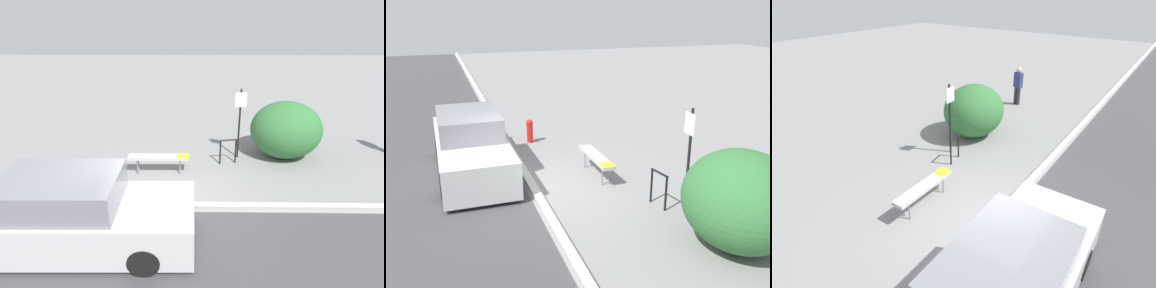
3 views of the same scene
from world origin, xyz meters
TOP-DOWN VIEW (x-y plane):
  - ground_plane at (0.00, 0.00)m, footprint 60.00×60.00m
  - curb at (0.00, 0.00)m, footprint 60.00×0.20m
  - bench at (-0.18, 1.79)m, footprint 1.80×0.35m
  - bike_rack at (1.91, 2.46)m, footprint 0.55×0.15m
  - sign_post at (2.28, 2.91)m, footprint 0.36×0.08m
  - fire_hydrant at (-3.51, 0.75)m, footprint 0.36×0.22m
  - shrub_hedge at (3.83, 3.05)m, footprint 2.29×2.07m
  - parked_car_near at (-1.57, -1.27)m, footprint 4.82×1.82m

SIDE VIEW (x-z plane):
  - ground_plane at x=0.00m, z-range 0.00..0.00m
  - curb at x=0.00m, z-range 0.00..0.13m
  - fire_hydrant at x=-3.51m, z-range 0.03..0.79m
  - bike_rack at x=1.91m, z-range 0.09..0.91m
  - bench at x=-0.18m, z-range 0.22..0.79m
  - parked_car_near at x=-1.57m, z-range -0.09..1.50m
  - shrub_hedge at x=3.83m, z-range 0.00..1.86m
  - sign_post at x=2.28m, z-range 0.23..2.53m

